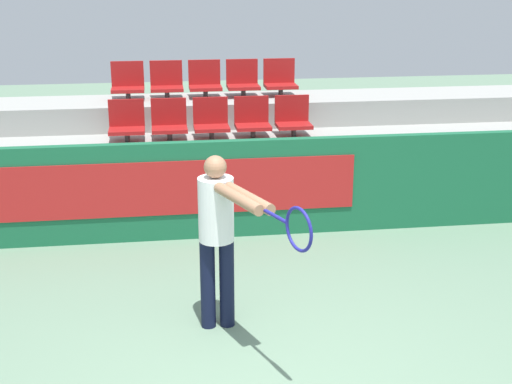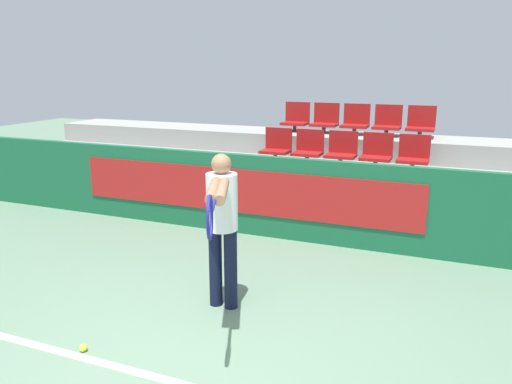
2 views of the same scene
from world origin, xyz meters
name	(u,v)px [view 1 (image 1 of 2)]	position (x,y,z in m)	size (l,w,h in m)	color
barrier_wall	(222,189)	(-0.03, 3.52, 0.57)	(12.85, 0.14, 1.14)	#19603D
bleacher_tier_front	(220,204)	(0.00, 4.14, 0.19)	(12.45, 1.08, 0.37)	#9E9E99
bleacher_tier_middle	(213,166)	(0.00, 5.22, 0.37)	(12.45, 1.08, 0.74)	#9E9E99
bleacher_tier_back	(207,135)	(0.00, 6.30, 0.56)	(12.45, 1.08, 1.11)	#9E9E99
stadium_chair_0	(125,172)	(-1.14, 4.27, 0.61)	(0.48, 0.38, 0.55)	#333333
stadium_chair_1	(172,170)	(-0.57, 4.27, 0.61)	(0.48, 0.38, 0.55)	#333333
stadium_chair_2	(219,168)	(0.00, 4.27, 0.61)	(0.48, 0.38, 0.55)	#333333
stadium_chair_3	(264,167)	(0.57, 4.27, 0.61)	(0.48, 0.38, 0.55)	#333333
stadium_chair_4	(308,165)	(1.14, 4.27, 0.61)	(0.48, 0.38, 0.55)	#333333
stadium_chair_5	(127,123)	(-1.14, 5.35, 0.98)	(0.48, 0.38, 0.55)	#333333
stadium_chair_6	(169,122)	(-0.57, 5.35, 0.98)	(0.48, 0.38, 0.55)	#333333
stadium_chair_7	(211,121)	(0.00, 5.35, 0.98)	(0.48, 0.38, 0.55)	#333333
stadium_chair_8	(252,120)	(0.57, 5.35, 0.98)	(0.48, 0.38, 0.55)	#333333
stadium_chair_9	(293,118)	(1.14, 5.35, 0.98)	(0.48, 0.38, 0.55)	#333333
stadium_chair_10	(128,83)	(-1.14, 6.43, 1.35)	(0.48, 0.38, 0.55)	#333333
stadium_chair_11	(167,82)	(-0.57, 6.43, 1.35)	(0.48, 0.38, 0.55)	#333333
stadium_chair_12	(205,81)	(0.00, 6.43, 1.35)	(0.48, 0.38, 0.55)	#333333
stadium_chair_13	(243,81)	(0.57, 6.43, 1.35)	(0.48, 0.38, 0.55)	#333333
stadium_chair_14	(280,80)	(1.14, 6.43, 1.35)	(0.48, 0.38, 0.55)	#333333
tennis_player	(221,227)	(-0.24, 1.29, 0.95)	(0.69, 1.46, 1.55)	black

